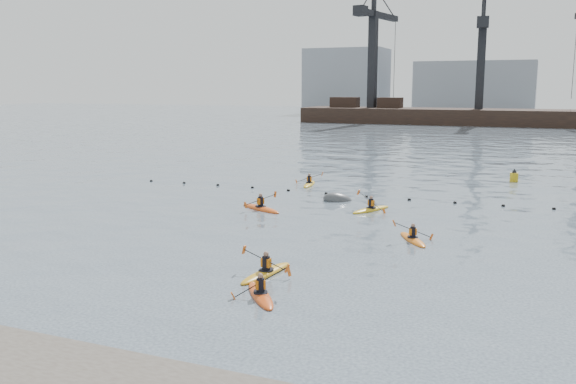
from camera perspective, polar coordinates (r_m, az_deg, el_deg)
name	(u,v)px	position (r m, az deg, el deg)	size (l,w,h in m)	color
ground	(179,296)	(23.10, -10.20, -9.52)	(400.00, 400.00, 0.00)	#353E4D
float_line	(347,195)	(43.31, 5.51, -0.26)	(33.24, 0.73, 0.24)	black
barge_pier	(477,115)	(128.94, 17.27, 6.88)	(72.00, 19.30, 29.50)	black
skyline	(504,80)	(168.81, 19.58, 9.86)	(141.00, 28.00, 22.00)	gray
kayaker_0	(261,294)	(22.64, -2.59, -9.52)	(2.42, 2.89, 1.27)	#CE4613
kayaker_1	(266,272)	(25.16, -2.06, -7.49)	(2.35, 3.52, 1.20)	#C99017
kayaker_2	(261,208)	(38.16, -2.58, -1.48)	(3.55, 2.36, 1.16)	#DD4F14
kayaker_3	(371,209)	(38.13, 7.77, -1.58)	(2.13, 3.26, 1.31)	gold
kayaker_4	(413,239)	(31.16, 11.58, -4.29)	(2.17, 2.96, 1.20)	orange
kayaker_5	(309,184)	(47.66, 2.00, 0.79)	(2.20, 3.29, 1.18)	gold
mooring_buoy	(338,201)	(41.23, 4.69, -0.80)	(2.05, 1.21, 1.03)	#404245
nav_buoy	(514,177)	(52.63, 20.39, 1.33)	(0.66, 0.66, 1.19)	gold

